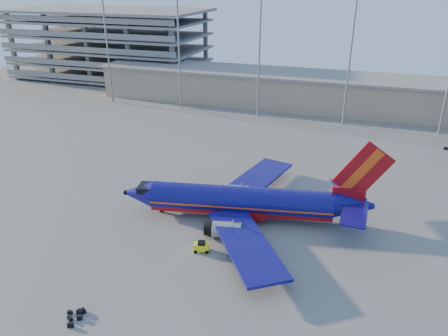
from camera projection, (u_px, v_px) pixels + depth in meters
The scene contains 7 objects.
ground at pixel (210, 207), 63.88m from camera, with size 220.00×220.00×0.00m, color slate.
terminal_building at pixel (328, 92), 109.36m from camera, with size 122.00×16.00×8.50m.
parking_garage at pixel (111, 41), 141.57m from camera, with size 62.00×32.00×21.40m.
light_mast_row at pixel (304, 43), 95.11m from camera, with size 101.60×1.60×28.65m.
aircraft_main at pixel (247, 201), 59.96m from camera, with size 35.89×34.20×12.26m.
baggage_tug at pixel (202, 246), 53.39m from camera, with size 2.09×1.59×1.33m.
luggage_pile at pixel (77, 315), 43.21m from camera, with size 1.93×2.64×0.54m.
Camera 1 is at (20.16, -52.40, 31.08)m, focal length 35.00 mm.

